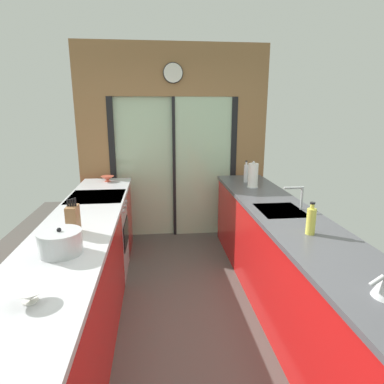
# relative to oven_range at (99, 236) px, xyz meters

# --- Properties ---
(ground_plane) EXTENTS (5.04, 7.60, 0.02)m
(ground_plane) POSITION_rel_oven_range_xyz_m (0.91, -0.65, -0.47)
(ground_plane) COLOR #4C4742
(back_wall_unit) EXTENTS (2.64, 0.12, 2.70)m
(back_wall_unit) POSITION_rel_oven_range_xyz_m (0.91, 1.15, 1.07)
(back_wall_unit) COLOR olive
(back_wall_unit) RESTS_ON ground_plane
(left_counter_run) EXTENTS (0.62, 3.80, 0.92)m
(left_counter_run) POSITION_rel_oven_range_xyz_m (-0.00, -1.12, 0.01)
(left_counter_run) COLOR red
(left_counter_run) RESTS_ON ground_plane
(right_counter_run) EXTENTS (0.62, 3.80, 0.92)m
(right_counter_run) POSITION_rel_oven_range_xyz_m (1.82, -0.95, 0.01)
(right_counter_run) COLOR red
(right_counter_run) RESTS_ON ground_plane
(sink_faucet) EXTENTS (0.19, 0.02, 0.22)m
(sink_faucet) POSITION_rel_oven_range_xyz_m (1.96, -0.70, 0.62)
(sink_faucet) COLOR #B7BABC
(sink_faucet) RESTS_ON right_counter_run
(oven_range) EXTENTS (0.60, 0.60, 0.92)m
(oven_range) POSITION_rel_oven_range_xyz_m (0.00, 0.00, 0.00)
(oven_range) COLOR #B7BABC
(oven_range) RESTS_ON ground_plane
(mixing_bowl_near) EXTENTS (0.17, 0.17, 0.07)m
(mixing_bowl_near) POSITION_rel_oven_range_xyz_m (0.02, -2.01, 0.50)
(mixing_bowl_near) COLOR silver
(mixing_bowl_near) RESTS_ON left_counter_run
(mixing_bowl_far) EXTENTS (0.17, 0.17, 0.07)m
(mixing_bowl_far) POSITION_rel_oven_range_xyz_m (0.02, 0.74, 0.50)
(mixing_bowl_far) COLOR #BC4C38
(mixing_bowl_far) RESTS_ON left_counter_run
(knife_block) EXTENTS (0.08, 0.14, 0.28)m
(knife_block) POSITION_rel_oven_range_xyz_m (0.02, -1.10, 0.58)
(knife_block) COLOR brown
(knife_block) RESTS_ON left_counter_run
(stock_pot) EXTENTS (0.28, 0.28, 0.18)m
(stock_pot) POSITION_rel_oven_range_xyz_m (0.02, -1.45, 0.54)
(stock_pot) COLOR #B7BABC
(stock_pot) RESTS_ON left_counter_run
(soap_bottle_near) EXTENTS (0.07, 0.07, 0.25)m
(soap_bottle_near) POSITION_rel_oven_range_xyz_m (1.80, -1.30, 0.57)
(soap_bottle_near) COLOR #D1CC4C
(soap_bottle_near) RESTS_ON right_counter_run
(soap_bottle_far) EXTENTS (0.05, 0.05, 0.28)m
(soap_bottle_far) POSITION_rel_oven_range_xyz_m (1.80, 0.52, 0.58)
(soap_bottle_far) COLOR silver
(soap_bottle_far) RESTS_ON right_counter_run
(paper_towel_roll) EXTENTS (0.14, 0.14, 0.32)m
(paper_towel_roll) POSITION_rel_oven_range_xyz_m (1.80, 0.21, 0.61)
(paper_towel_roll) COLOR #B7BABC
(paper_towel_roll) RESTS_ON right_counter_run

